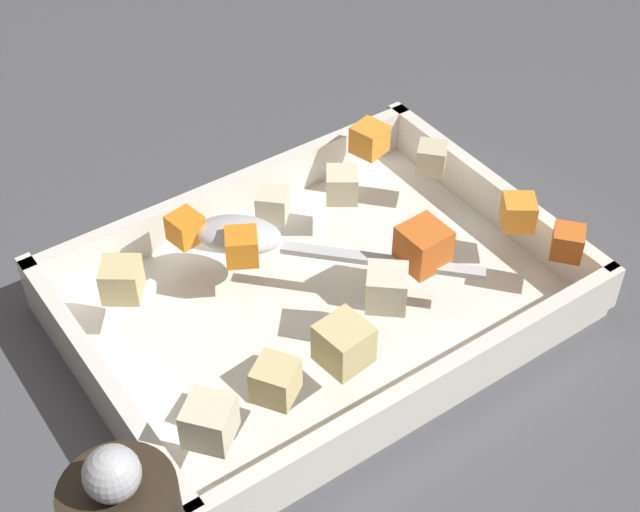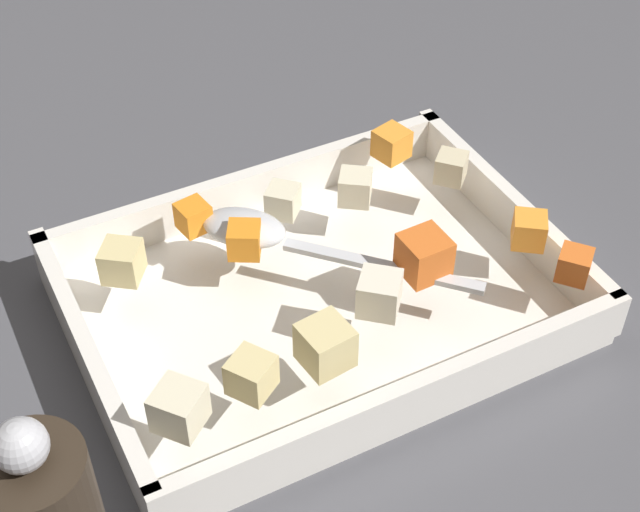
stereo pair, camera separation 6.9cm
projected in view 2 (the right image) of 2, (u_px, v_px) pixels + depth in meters
ground_plane at (327, 307)px, 0.76m from camera, size 4.00×4.00×0.00m
baking_dish at (320, 302)px, 0.75m from camera, size 0.38×0.27×0.05m
carrot_chunk_near_left at (574, 265)px, 0.70m from camera, size 0.03×0.03×0.02m
carrot_chunk_mid_right at (529, 230)px, 0.73m from camera, size 0.04×0.04×0.03m
carrot_chunk_under_handle at (244, 240)px, 0.72m from camera, size 0.03×0.03×0.02m
carrot_chunk_corner_nw at (392, 144)px, 0.81m from camera, size 0.03×0.03×0.03m
carrot_chunk_mid_left at (193, 217)px, 0.74m from camera, size 0.03×0.03×0.02m
carrot_chunk_corner_sw at (424, 256)px, 0.70m from camera, size 0.03×0.03×0.03m
potato_chunk_near_spoon at (251, 375)px, 0.62m from camera, size 0.04×0.04×0.03m
potato_chunk_corner_ne at (355, 187)px, 0.77m from camera, size 0.04×0.04×0.03m
potato_chunk_far_right at (122, 262)px, 0.70m from camera, size 0.04×0.04×0.03m
potato_chunk_heap_side at (179, 408)px, 0.60m from camera, size 0.04×0.04×0.03m
potato_chunk_heap_top at (325, 345)px, 0.64m from camera, size 0.04×0.04×0.03m
potato_chunk_rim_edge at (451, 168)px, 0.79m from camera, size 0.03×0.03×0.02m
potato_chunk_back_center at (283, 201)px, 0.76m from camera, size 0.03×0.03×0.02m
parsnip_chunk_far_left at (379, 294)px, 0.68m from camera, size 0.04×0.04×0.03m
serving_spoon at (261, 232)px, 0.73m from camera, size 0.18×0.18×0.02m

